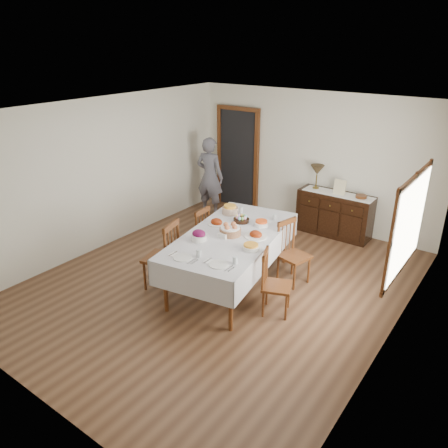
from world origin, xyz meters
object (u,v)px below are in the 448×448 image
Objects in this scene: chair_left_far at (196,235)px; chair_right_far at (292,252)px; dining_table at (231,240)px; chair_right_near at (273,282)px; person at (210,174)px; chair_left_near at (164,255)px; sideboard at (334,214)px; table_lamp at (317,171)px.

chair_left_far is 0.99× the size of chair_right_far.
chair_right_near reaches higher than dining_table.
chair_left_near is at bearing 107.64° from person.
table_lamp is (-0.43, 0.03, 0.77)m from sideboard.
chair_left_near is at bearing -104.09° from table_lamp.
table_lamp is at bearing -172.26° from person.
chair_left_near reaches higher than chair_right_near.
chair_left_far reaches higher than sideboard.
chair_right_far is at bearing 33.29° from dining_table.
chair_right_far is at bearing -73.76° from table_lamp.
dining_table is at bearing -91.78° from table_lamp.
chair_right_far is 2.24m from table_lamp.
dining_table is 1.02m from chair_left_near.
chair_right_near is 2.94m from sideboard.
chair_left_far is at bearing 153.41° from dining_table.
chair_right_near is at bearing 89.96° from chair_left_near.
chair_left_far is at bearing 116.55° from chair_right_far.
table_lamp reaches higher than sideboard.
table_lamp reaches higher than chair_left_far.
dining_table is 2.43× the size of chair_left_near.
chair_left_near is at bearing 5.34° from chair_left_far.
person reaches higher than chair_left_far.
table_lamp reaches higher than chair_right_far.
chair_left_near is at bearing -148.68° from dining_table.
chair_right_far reaches higher than chair_left_far.
chair_right_near is at bearing -82.93° from sideboard.
sideboard is (0.52, 2.65, -0.32)m from dining_table.
table_lamp is at bearing 176.53° from sideboard.
chair_left_far is 2.20m from person.
dining_table is 0.96m from chair_right_near.
chair_right_far is 0.56× the size of person.
table_lamp is at bearing 152.39° from chair_left_near.
table_lamp is at bearing 78.62° from dining_table.
chair_left_near is 3.54m from sideboard.
chair_right_far reaches higher than sideboard.
dining_table is at bearing 146.63° from chair_right_far.
sideboard is at bearing -175.26° from person.
sideboard is at bearing 145.98° from chair_left_far.
person is at bearing -151.68° from chair_left_far.
chair_left_near is at bearing 81.86° from chair_right_near.
table_lamp is (-0.79, 2.94, 0.72)m from chair_right_near.
chair_right_near is 0.91m from chair_right_far.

